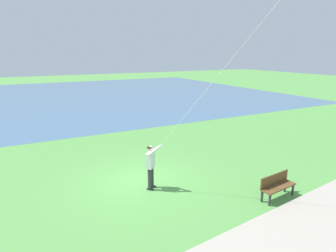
# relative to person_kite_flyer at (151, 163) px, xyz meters

# --- Properties ---
(ground_plane) EXTENTS (120.00, 120.00, 0.00)m
(ground_plane) POSITION_rel_person_kite_flyer_xyz_m (-0.80, -0.11, -1.05)
(ground_plane) COLOR #569947
(lake_water) EXTENTS (36.00, 44.00, 0.01)m
(lake_water) POSITION_rel_person_kite_flyer_xyz_m (-26.40, 3.89, -1.04)
(lake_water) COLOR #476B8E
(lake_water) RESTS_ON ground
(walkway_path) EXTENTS (6.04, 32.06, 0.02)m
(walkway_path) POSITION_rel_person_kite_flyer_xyz_m (4.63, 1.89, -1.04)
(walkway_path) COLOR #ADA393
(walkway_path) RESTS_ON ground
(person_kite_flyer) EXTENTS (0.60, 0.59, 1.83)m
(person_kite_flyer) POSITION_rel_person_kite_flyer_xyz_m (0.00, 0.00, 0.00)
(person_kite_flyer) COLOR #232328
(person_kite_flyer) RESTS_ON ground
(park_bench_near_walkway) EXTENTS (0.61, 1.54, 0.88)m
(park_bench_near_walkway) POSITION_rel_person_kite_flyer_xyz_m (2.74, 3.69, -0.54)
(park_bench_near_walkway) COLOR brown
(park_bench_near_walkway) RESTS_ON ground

